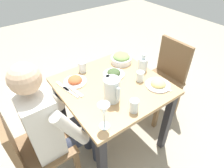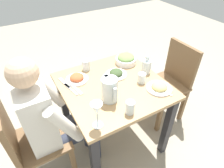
{
  "view_description": "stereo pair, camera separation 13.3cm",
  "coord_description": "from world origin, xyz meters",
  "px_view_note": "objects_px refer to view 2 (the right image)",
  "views": [
    {
      "loc": [
        1.0,
        -0.74,
        1.72
      ],
      "look_at": [
        0.04,
        -0.03,
        0.78
      ],
      "focal_mm": 30.72,
      "sensor_mm": 36.0,
      "label": 1
    },
    {
      "loc": [
        1.07,
        -0.62,
        1.72
      ],
      "look_at": [
        0.04,
        -0.03,
        0.78
      ],
      "focal_mm": 30.72,
      "sensor_mm": 36.0,
      "label": 2
    }
  ],
  "objects_px": {
    "plate_rice_curry": "(77,78)",
    "water_pitcher": "(110,90)",
    "diner_near": "(52,117)",
    "salad_bowl": "(126,59)",
    "plate_fries": "(159,87)",
    "salt_shaker": "(110,82)",
    "water_glass_near_right": "(142,78)",
    "wine_glass": "(97,110)",
    "chair_near": "(29,141)",
    "water_glass_far_right": "(130,107)",
    "water_glass_near_left": "(86,65)",
    "plate_dolmas": "(116,73)",
    "chair_far": "(171,79)",
    "dining_table": "(113,97)",
    "oil_carafe": "(146,67)"
  },
  "relations": [
    {
      "from": "chair_near",
      "to": "chair_far",
      "type": "distance_m",
      "value": 1.47
    },
    {
      "from": "chair_far",
      "to": "plate_fries",
      "type": "relative_size",
      "value": 4.32
    },
    {
      "from": "diner_near",
      "to": "chair_near",
      "type": "bearing_deg",
      "value": -90.0
    },
    {
      "from": "chair_near",
      "to": "diner_near",
      "type": "relative_size",
      "value": 0.75
    },
    {
      "from": "water_pitcher",
      "to": "plate_rice_curry",
      "type": "height_order",
      "value": "water_pitcher"
    },
    {
      "from": "chair_near",
      "to": "water_glass_near_left",
      "type": "bearing_deg",
      "value": 117.08
    },
    {
      "from": "diner_near",
      "to": "salad_bowl",
      "type": "height_order",
      "value": "diner_near"
    },
    {
      "from": "dining_table",
      "to": "plate_rice_curry",
      "type": "xyz_separation_m",
      "value": [
        -0.2,
        -0.24,
        0.16
      ]
    },
    {
      "from": "dining_table",
      "to": "diner_near",
      "type": "height_order",
      "value": "diner_near"
    },
    {
      "from": "plate_rice_curry",
      "to": "wine_glass",
      "type": "distance_m",
      "value": 0.54
    },
    {
      "from": "diner_near",
      "to": "salad_bowl",
      "type": "distance_m",
      "value": 0.85
    },
    {
      "from": "plate_rice_curry",
      "to": "water_pitcher",
      "type": "bearing_deg",
      "value": 19.43
    },
    {
      "from": "water_glass_far_right",
      "to": "salt_shaker",
      "type": "height_order",
      "value": "water_glass_far_right"
    },
    {
      "from": "chair_near",
      "to": "salt_shaker",
      "type": "height_order",
      "value": "chair_near"
    },
    {
      "from": "water_pitcher",
      "to": "wine_glass",
      "type": "distance_m",
      "value": 0.26
    },
    {
      "from": "oil_carafe",
      "to": "water_glass_far_right",
      "type": "bearing_deg",
      "value": -49.64
    },
    {
      "from": "diner_near",
      "to": "plate_fries",
      "type": "height_order",
      "value": "diner_near"
    },
    {
      "from": "water_glass_far_right",
      "to": "water_glass_near_left",
      "type": "relative_size",
      "value": 1.05
    },
    {
      "from": "dining_table",
      "to": "diner_near",
      "type": "relative_size",
      "value": 0.7
    },
    {
      "from": "dining_table",
      "to": "plate_rice_curry",
      "type": "distance_m",
      "value": 0.35
    },
    {
      "from": "chair_far",
      "to": "water_pitcher",
      "type": "relative_size",
      "value": 4.6
    },
    {
      "from": "water_glass_near_left",
      "to": "water_glass_far_right",
      "type": "bearing_deg",
      "value": 3.82
    },
    {
      "from": "salad_bowl",
      "to": "chair_near",
      "type": "bearing_deg",
      "value": -76.64
    },
    {
      "from": "water_glass_near_right",
      "to": "plate_fries",
      "type": "bearing_deg",
      "value": 25.68
    },
    {
      "from": "plate_rice_curry",
      "to": "plate_dolmas",
      "type": "relative_size",
      "value": 1.02
    },
    {
      "from": "plate_fries",
      "to": "water_glass_far_right",
      "type": "distance_m",
      "value": 0.36
    },
    {
      "from": "diner_near",
      "to": "water_pitcher",
      "type": "xyz_separation_m",
      "value": [
        0.13,
        0.42,
        0.19
      ]
    },
    {
      "from": "plate_dolmas",
      "to": "water_glass_near_left",
      "type": "distance_m",
      "value": 0.29
    },
    {
      "from": "wine_glass",
      "to": "water_glass_near_right",
      "type": "bearing_deg",
      "value": 114.02
    },
    {
      "from": "diner_near",
      "to": "plate_fries",
      "type": "bearing_deg",
      "value": 74.87
    },
    {
      "from": "water_pitcher",
      "to": "water_glass_far_right",
      "type": "distance_m",
      "value": 0.2
    },
    {
      "from": "water_glass_near_right",
      "to": "oil_carafe",
      "type": "relative_size",
      "value": 0.52
    },
    {
      "from": "water_glass_near_right",
      "to": "salt_shaker",
      "type": "xyz_separation_m",
      "value": [
        -0.1,
        -0.24,
        -0.02
      ]
    },
    {
      "from": "wine_glass",
      "to": "chair_near",
      "type": "bearing_deg",
      "value": -125.57
    },
    {
      "from": "dining_table",
      "to": "water_pitcher",
      "type": "height_order",
      "value": "water_pitcher"
    },
    {
      "from": "water_pitcher",
      "to": "water_glass_far_right",
      "type": "height_order",
      "value": "water_pitcher"
    },
    {
      "from": "plate_fries",
      "to": "salt_shaker",
      "type": "relative_size",
      "value": 3.75
    },
    {
      "from": "plate_dolmas",
      "to": "water_glass_near_right",
      "type": "relative_size",
      "value": 2.19
    },
    {
      "from": "chair_near",
      "to": "oil_carafe",
      "type": "xyz_separation_m",
      "value": [
        -0.02,
        1.08,
        0.3
      ]
    },
    {
      "from": "plate_fries",
      "to": "salt_shaker",
      "type": "xyz_separation_m",
      "value": [
        -0.24,
        -0.31,
        0.01
      ]
    },
    {
      "from": "salt_shaker",
      "to": "dining_table",
      "type": "bearing_deg",
      "value": 62.94
    },
    {
      "from": "water_pitcher",
      "to": "plate_fries",
      "type": "distance_m",
      "value": 0.42
    },
    {
      "from": "water_glass_near_right",
      "to": "water_glass_near_left",
      "type": "relative_size",
      "value": 0.9
    },
    {
      "from": "water_pitcher",
      "to": "oil_carafe",
      "type": "bearing_deg",
      "value": 108.66
    },
    {
      "from": "water_glass_near_left",
      "to": "wine_glass",
      "type": "height_order",
      "value": "wine_glass"
    },
    {
      "from": "plate_rice_curry",
      "to": "plate_dolmas",
      "type": "distance_m",
      "value": 0.34
    },
    {
      "from": "water_pitcher",
      "to": "water_glass_near_right",
      "type": "distance_m",
      "value": 0.34
    },
    {
      "from": "water_pitcher",
      "to": "plate_dolmas",
      "type": "distance_m",
      "value": 0.33
    },
    {
      "from": "plate_dolmas",
      "to": "water_glass_far_right",
      "type": "height_order",
      "value": "water_glass_far_right"
    },
    {
      "from": "water_glass_near_right",
      "to": "wine_glass",
      "type": "xyz_separation_m",
      "value": [
        0.23,
        -0.52,
        0.1
      ]
    }
  ]
}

